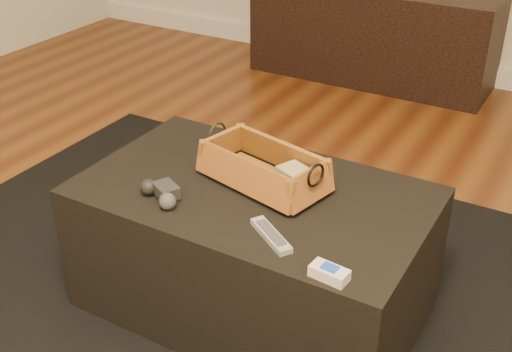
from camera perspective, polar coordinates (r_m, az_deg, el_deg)
The scene contains 10 objects.
baseboard at distance 4.01m, azimuth 15.27°, elevation 9.45°, with size 5.00×0.04×0.12m, color white.
media_cabinet at distance 3.82m, azimuth 10.33°, elevation 12.37°, with size 1.37×0.45×0.54m, color black.
area_rug at distance 2.06m, azimuth -0.92°, elevation -12.08°, with size 2.60×2.00×0.01m, color black.
ottoman at distance 1.95m, azimuth -0.21°, elevation -6.50°, with size 1.00×0.60×0.42m, color black.
tv_remote at distance 1.86m, azimuth -0.07°, elevation 0.05°, with size 0.20×0.04×0.02m, color black.
cloth_bundle at distance 1.81m, azimuth 3.62°, elevation -0.24°, with size 0.11×0.07×0.06m, color tan.
wicker_basket at distance 1.85m, azimuth 0.66°, elevation 0.57°, with size 0.41×0.28×0.13m.
game_controller at distance 1.79m, azimuth -8.42°, elevation -1.48°, with size 0.15×0.11×0.05m.
silver_remote at distance 1.63m, azimuth 1.34°, elevation -5.28°, with size 0.16×0.12×0.02m.
cream_gadget at distance 1.51m, azimuth 6.54°, elevation -8.55°, with size 0.09×0.05×0.03m.
Camera 1 is at (0.92, -0.94, 1.37)m, focal length 45.00 mm.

